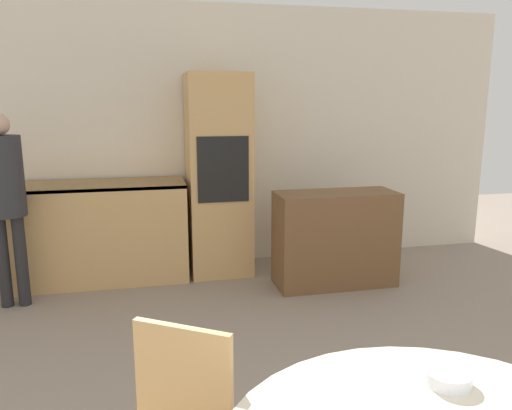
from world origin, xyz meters
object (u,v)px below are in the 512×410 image
at_px(oven_unit, 219,175).
at_px(person_standing, 5,189).
at_px(sideboard, 335,239).
at_px(bowl_centre, 448,378).

bearing_deg(oven_unit, person_standing, -164.42).
bearing_deg(sideboard, person_standing, 177.82).
xyz_separation_m(oven_unit, person_standing, (-1.79, -0.50, 0.02)).
bearing_deg(bowl_centre, sideboard, 75.58).
height_order(oven_unit, sideboard, oven_unit).
xyz_separation_m(person_standing, bowl_centre, (2.04, -2.91, -0.21)).
bearing_deg(sideboard, bowl_centre, -104.42).
height_order(sideboard, person_standing, person_standing).
relative_size(oven_unit, bowl_centre, 12.50).
bearing_deg(bowl_centre, oven_unit, 94.31).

